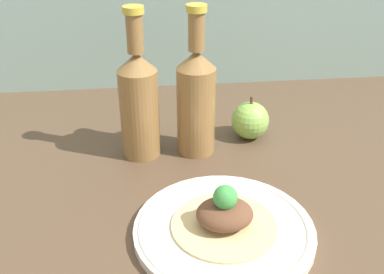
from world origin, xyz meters
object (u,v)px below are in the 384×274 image
object	(u,v)px
cider_bottle_right	(196,99)
cider_bottle_left	(139,101)
plate	(222,229)
apple	(250,120)
plated_food	(223,215)

from	to	relation	value
cider_bottle_right	cider_bottle_left	bearing A→B (deg)	180.00
plate	cider_bottle_left	distance (cm)	29.24
plate	apple	world-z (taller)	apple
cider_bottle_left	apple	world-z (taller)	cider_bottle_left
plate	apple	xyz separation A→B (cm)	(10.69, 28.90, 2.91)
cider_bottle_right	plate	bearing A→B (deg)	-87.91
plate	apple	size ratio (longest dim) A/B	2.94
plate	cider_bottle_right	size ratio (longest dim) A/B	0.95
plated_food	cider_bottle_left	world-z (taller)	cider_bottle_left
plate	plated_food	size ratio (longest dim) A/B	1.71
plated_food	cider_bottle_left	size ratio (longest dim) A/B	0.56
plated_food	apple	distance (cm)	30.82
plate	cider_bottle_right	bearing A→B (deg)	92.09
plated_food	cider_bottle_right	xyz separation A→B (cm)	(-0.91, 24.94, 7.46)
cider_bottle_left	apple	distance (cm)	23.61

